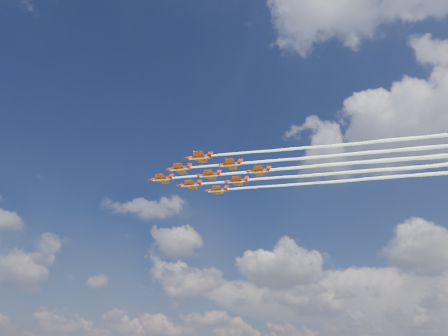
{
  "coord_description": "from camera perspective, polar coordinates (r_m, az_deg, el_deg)",
  "views": [
    {
      "loc": [
        94.93,
        -114.1,
        4.0
      ],
      "look_at": [
        2.62,
        4.97,
        75.89
      ],
      "focal_mm": 35.0,
      "sensor_mm": 36.0,
      "label": 1
    }
  ],
  "objects": [
    {
      "name": "jet_row4_starb",
      "position": [
        177.94,
        26.5,
        0.33
      ],
      "size": [
        141.97,
        74.19,
        2.61
      ],
      "rotation": [
        0.0,
        0.0,
        0.47
      ],
      "color": "#B02009"
    },
    {
      "name": "jet_row3_centre",
      "position": [
        168.67,
        24.0,
        1.19
      ],
      "size": [
        141.97,
        74.19,
        2.61
      ],
      "rotation": [
        0.0,
        0.0,
        0.47
      ],
      "color": "#B02009"
    },
    {
      "name": "jet_row3_port",
      "position": [
        155.34,
        25.07,
        3.7
      ],
      "size": [
        141.97,
        74.19,
        2.61
      ],
      "rotation": [
        0.0,
        0.0,
        0.47
      ],
      "color": "#B02009"
    },
    {
      "name": "jet_row3_starb",
      "position": [
        182.33,
        23.1,
        -0.94
      ],
      "size": [
        141.97,
        74.19,
        2.61
      ],
      "rotation": [
        0.0,
        0.0,
        0.47
      ],
      "color": "#B02009"
    },
    {
      "name": "jet_lead",
      "position": [
        165.04,
        17.6,
        0.68
      ],
      "size": [
        141.97,
        74.19,
        2.61
      ],
      "rotation": [
        0.0,
        0.0,
        0.47
      ],
      "color": "#B02009"
    },
    {
      "name": "jet_row2_port",
      "position": [
        159.8,
        21.22,
        2.15
      ],
      "size": [
        141.97,
        74.19,
        2.61
      ],
      "rotation": [
        0.0,
        0.0,
        0.47
      ],
      "color": "#B02009"
    },
    {
      "name": "jet_row2_starb",
      "position": [
        173.47,
        20.48,
        -0.17
      ],
      "size": [
        141.97,
        74.19,
        2.61
      ],
      "rotation": [
        0.0,
        0.0,
        0.47
      ],
      "color": "#B02009"
    }
  ]
}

